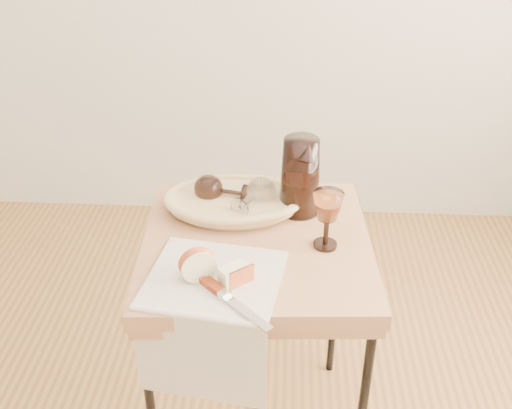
# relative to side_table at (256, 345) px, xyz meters

# --- Properties ---
(side_table) EXTENTS (0.63, 0.63, 0.76)m
(side_table) POSITION_rel_side_table_xyz_m (0.00, 0.00, 0.00)
(side_table) COLOR brown
(side_table) RESTS_ON floor
(tea_towel) EXTENTS (0.35, 0.32, 0.01)m
(tea_towel) POSITION_rel_side_table_xyz_m (-0.09, -0.17, 0.38)
(tea_towel) COLOR beige
(tea_towel) RESTS_ON side_table
(bread_basket) EXTENTS (0.36, 0.26, 0.05)m
(bread_basket) POSITION_rel_side_table_xyz_m (-0.07, 0.14, 0.40)
(bread_basket) COLOR #A67946
(bread_basket) RESTS_ON side_table
(goblet_lying_a) EXTENTS (0.15, 0.11, 0.08)m
(goblet_lying_a) POSITION_rel_side_table_xyz_m (-0.10, 0.16, 0.43)
(goblet_lying_a) COLOR #331D17
(goblet_lying_a) RESTS_ON bread_basket
(goblet_lying_b) EXTENTS (0.14, 0.16, 0.08)m
(goblet_lying_b) POSITION_rel_side_table_xyz_m (-0.02, 0.12, 0.43)
(goblet_lying_b) COLOR white
(goblet_lying_b) RESTS_ON bread_basket
(pitcher) EXTENTS (0.22, 0.27, 0.26)m
(pitcher) POSITION_rel_side_table_xyz_m (0.11, 0.15, 0.49)
(pitcher) COLOR black
(pitcher) RESTS_ON side_table
(wine_goblet) EXTENTS (0.10, 0.10, 0.16)m
(wine_goblet) POSITION_rel_side_table_xyz_m (0.18, -0.02, 0.46)
(wine_goblet) COLOR white
(wine_goblet) RESTS_ON side_table
(apple_half) EXTENTS (0.10, 0.08, 0.08)m
(apple_half) POSITION_rel_side_table_xyz_m (-0.13, -0.17, 0.43)
(apple_half) COLOR #BB030F
(apple_half) RESTS_ON tea_towel
(apple_wedge) EXTENTS (0.08, 0.07, 0.05)m
(apple_wedge) POSITION_rel_side_table_xyz_m (-0.04, -0.19, 0.41)
(apple_wedge) COLOR #FFFAB9
(apple_wedge) RESTS_ON tea_towel
(table_knife) EXTENTS (0.20, 0.20, 0.02)m
(table_knife) POSITION_rel_side_table_xyz_m (-0.05, -0.25, 0.39)
(table_knife) COLOR silver
(table_knife) RESTS_ON tea_towel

